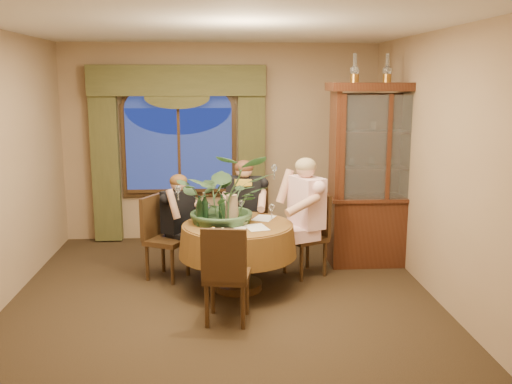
{
  "coord_description": "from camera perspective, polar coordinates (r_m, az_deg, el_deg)",
  "views": [
    {
      "loc": [
        -0.03,
        -5.69,
        2.3
      ],
      "look_at": [
        0.36,
        0.34,
        1.1
      ],
      "focal_mm": 40.0,
      "sensor_mm": 36.0,
      "label": 1
    }
  ],
  "objects": [
    {
      "name": "person_pink",
      "position": [
        6.66,
        5.06,
        -2.6
      ],
      "size": [
        0.64,
        0.66,
        1.42
      ],
      "primitive_type": null,
      "rotation": [
        0.0,
        0.0,
        -4.29
      ],
      "color": "#F5C5C9",
      "rests_on": "floor"
    },
    {
      "name": "olive_bowl",
      "position": [
        6.16,
        -1.48,
        -3.1
      ],
      "size": [
        0.14,
        0.14,
        0.05
      ],
      "primitive_type": "imported",
      "color": "#526035",
      "rests_on": "dining_table"
    },
    {
      "name": "chair_back",
      "position": [
        6.72,
        -8.89,
        -4.61
      ],
      "size": [
        0.57,
        0.57,
        0.96
      ],
      "primitive_type": "cube",
      "rotation": [
        0.0,
        0.0,
        -2.05
      ],
      "color": "black",
      "rests_on": "floor"
    },
    {
      "name": "wall_back",
      "position": [
        8.24,
        -3.5,
        4.94
      ],
      "size": [
        4.5,
        0.0,
        4.5
      ],
      "primitive_type": "plane",
      "rotation": [
        1.57,
        0.0,
        0.0
      ],
      "color": "#907352",
      "rests_on": "ground"
    },
    {
      "name": "china_cabinet",
      "position": [
        7.22,
        12.55,
        1.63
      ],
      "size": [
        1.4,
        0.55,
        2.26
      ],
      "primitive_type": "cube",
      "color": "#35150A",
      "rests_on": "floor"
    },
    {
      "name": "wine_bottle_2",
      "position": [
        6.15,
        -3.43,
        -1.79
      ],
      "size": [
        0.07,
        0.07,
        0.33
      ],
      "primitive_type": "cylinder",
      "color": "black",
      "rests_on": "dining_table"
    },
    {
      "name": "window",
      "position": [
        8.2,
        -7.7,
        4.13
      ],
      "size": [
        1.62,
        0.1,
        1.32
      ],
      "primitive_type": null,
      "color": "navy",
      "rests_on": "wall_back"
    },
    {
      "name": "ceiling",
      "position": [
        5.71,
        -3.56,
        16.25
      ],
      "size": [
        5.0,
        5.0,
        0.0
      ],
      "primitive_type": "plane",
      "rotation": [
        3.14,
        0.0,
        0.0
      ],
      "color": "white",
      "rests_on": "wall_back"
    },
    {
      "name": "cheese_platter",
      "position": [
        5.87,
        -3.7,
        -3.96
      ],
      "size": [
        0.34,
        0.34,
        0.02
      ],
      "primitive_type": "cylinder",
      "color": "black",
      "rests_on": "dining_table"
    },
    {
      "name": "wine_glass_person_pink",
      "position": [
        6.4,
        1.59,
        -1.96
      ],
      "size": [
        0.07,
        0.07,
        0.18
      ],
      "primitive_type": null,
      "color": "silver",
      "rests_on": "dining_table"
    },
    {
      "name": "tasting_paper_2",
      "position": [
        5.96,
        -2.11,
        -3.81
      ],
      "size": [
        0.26,
        0.33,
        0.0
      ],
      "primitive_type": "cube",
      "rotation": [
        0.0,
        0.0,
        -0.18
      ],
      "color": "white",
      "rests_on": "dining_table"
    },
    {
      "name": "swag_valance",
      "position": [
        8.06,
        -7.92,
        10.99
      ],
      "size": [
        2.45,
        0.16,
        0.42
      ],
      "primitive_type": null,
      "color": "#3F3F1F",
      "rests_on": "wall_back"
    },
    {
      "name": "wine_glass_person_scarf",
      "position": [
        6.61,
        -1.48,
        -1.51
      ],
      "size": [
        0.07,
        0.07,
        0.18
      ],
      "primitive_type": null,
      "color": "silver",
      "rests_on": "dining_table"
    },
    {
      "name": "wine_glass_person_back",
      "position": [
        6.47,
        -4.83,
        -1.85
      ],
      "size": [
        0.07,
        0.07,
        0.18
      ],
      "primitive_type": null,
      "color": "silver",
      "rests_on": "dining_table"
    },
    {
      "name": "chair_front_left",
      "position": [
        5.49,
        -2.91,
        -8.13
      ],
      "size": [
        0.48,
        0.48,
        0.96
      ],
      "primitive_type": "cube",
      "rotation": [
        0.0,
        0.0,
        -0.15
      ],
      "color": "black",
      "rests_on": "floor"
    },
    {
      "name": "dining_table",
      "position": [
        6.33,
        -1.82,
        -6.48
      ],
      "size": [
        1.56,
        1.56,
        0.75
      ],
      "primitive_type": "cylinder",
      "rotation": [
        0.0,
        0.0,
        0.24
      ],
      "color": "brown",
      "rests_on": "floor"
    },
    {
      "name": "person_back",
      "position": [
        6.83,
        -7.76,
        -3.22
      ],
      "size": [
        0.58,
        0.59,
        1.21
      ],
      "primitive_type": null,
      "rotation": [
        0.0,
        0.0,
        -2.27
      ],
      "color": "black",
      "rests_on": "floor"
    },
    {
      "name": "centerpiece_plant",
      "position": [
        6.21,
        -3.08,
        2.93
      ],
      "size": [
        1.05,
        1.16,
        0.91
      ],
      "primitive_type": "imported",
      "color": "#375936",
      "rests_on": "dining_table"
    },
    {
      "name": "wine_bottle_3",
      "position": [
        6.18,
        -5.13,
        -1.75
      ],
      "size": [
        0.07,
        0.07,
        0.33
      ],
      "primitive_type": "cylinder",
      "color": "black",
      "rests_on": "dining_table"
    },
    {
      "name": "arched_transom",
      "position": [
        8.14,
        -7.84,
        9.58
      ],
      "size": [
        1.6,
        0.06,
        0.44
      ],
      "primitive_type": null,
      "color": "navy",
      "rests_on": "wall_back"
    },
    {
      "name": "chair_right",
      "position": [
        6.78,
        4.91,
        -4.38
      ],
      "size": [
        0.57,
        0.57,
        0.96
      ],
      "primitive_type": "cube",
      "rotation": [
        0.0,
        0.0,
        -4.22
      ],
      "color": "black",
      "rests_on": "floor"
    },
    {
      "name": "wine_bottle_1",
      "position": [
        6.3,
        -5.21,
        -1.51
      ],
      "size": [
        0.07,
        0.07,
        0.33
      ],
      "primitive_type": "cylinder",
      "color": "tan",
      "rests_on": "dining_table"
    },
    {
      "name": "stoneware_vase",
      "position": [
        6.27,
        -2.43,
        -1.64
      ],
      "size": [
        0.16,
        0.16,
        0.3
      ],
      "primitive_type": null,
      "color": "#8C7158",
      "rests_on": "dining_table"
    },
    {
      "name": "person_scarf",
      "position": [
        7.03,
        -1.17,
        -2.16
      ],
      "size": [
        0.53,
        0.5,
        1.34
      ],
      "primitive_type": null,
      "rotation": [
        0.0,
        0.0,
        -3.27
      ],
      "color": "black",
      "rests_on": "floor"
    },
    {
      "name": "wine_bottle_0",
      "position": [
        6.11,
        -5.67,
        -1.91
      ],
      "size": [
        0.07,
        0.07,
        0.33
      ],
      "primitive_type": "cylinder",
      "color": "black",
      "rests_on": "dining_table"
    },
    {
      "name": "drapery_right",
      "position": [
        8.16,
        -0.45,
        3.34
      ],
      "size": [
        0.38,
        0.14,
        2.32
      ],
      "primitive_type": "cube",
      "color": "#3F3F1F",
      "rests_on": "floor"
    },
    {
      "name": "oil_lamp_right",
      "position": [
        7.24,
        16.04,
        11.84
      ],
      "size": [
        0.11,
        0.11,
        0.34
      ],
      "primitive_type": null,
      "color": "#A5722D",
      "rests_on": "china_cabinet"
    },
    {
      "name": "drapery_left",
      "position": [
        8.3,
        -14.82,
        3.11
      ],
      "size": [
        0.38,
        0.14,
        2.32
      ],
      "primitive_type": "cube",
      "color": "#3F3F1F",
      "rests_on": "floor"
    },
    {
      "name": "chair_back_right",
      "position": [
        7.1,
        -0.66,
        -3.62
      ],
      "size": [
        0.5,
        0.5,
        0.96
      ],
      "primitive_type": "cube",
      "rotation": [
        0.0,
        0.0,
        -3.35
      ],
      "color": "black",
      "rests_on": "floor"
    },
    {
      "name": "floor",
      "position": [
        6.13,
        -3.24,
        -10.79
      ],
      "size": [
        5.0,
        5.0,
        0.0
      ],
      "primitive_type": "plane",
      "color": "black",
      "rests_on": "ground"
    },
    {
      "name": "wall_right",
      "position": [
        6.19,
        17.93,
        2.34
      ],
      "size": [
        0.0,
        5.0,
        5.0
      ],
      "primitive_type": "plane",
      "rotation": [
        1.57,
        0.0,
        -1.57
      ],
      "color": "#907352",
      "rests_on": "ground"
    },
    {
      "name": "tasting_paper_1",
      "position": [
        6.45,
        0.77,
        -2.62
      ],
      "size": [
        0.31,
        0.36,
        0.0
      ],
      "primitive_type": "cube",
      "rotation": [
        0.0,
        0.0,
        -0.41
      ],
      "color": "white",
      "rests_on": "dining_table"
    },
    {
      "name": "oil_lamp_left",
      "position": [
        7.02,
        9.86,
        12.13
      ],
      "size": [
        0.11,
        0.11,
        0.34
      ],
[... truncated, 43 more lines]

